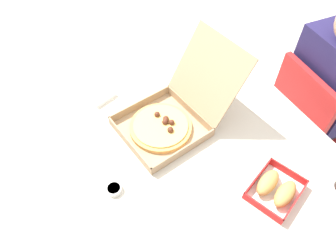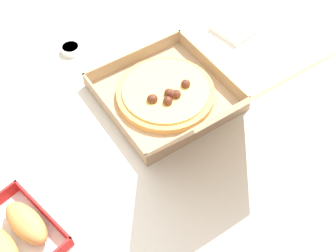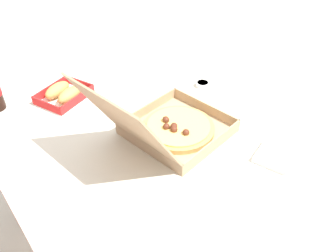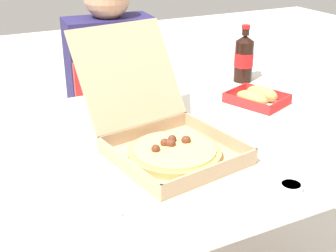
{
  "view_description": "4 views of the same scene",
  "coord_description": "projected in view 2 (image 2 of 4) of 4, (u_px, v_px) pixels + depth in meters",
  "views": [
    {
      "loc": [
        0.71,
        -0.46,
        1.73
      ],
      "look_at": [
        0.04,
        -0.11,
        0.8
      ],
      "focal_mm": 33.06,
      "sensor_mm": 36.0,
      "label": 1
    },
    {
      "loc": [
        0.31,
        0.55,
        1.57
      ],
      "look_at": [
        0.04,
        -0.02,
        0.77
      ],
      "focal_mm": 45.92,
      "sensor_mm": 36.0,
      "label": 2
    },
    {
      "loc": [
        -0.74,
        0.5,
        1.53
      ],
      "look_at": [
        -0.02,
        -0.06,
        0.81
      ],
      "focal_mm": 37.84,
      "sensor_mm": 36.0,
      "label": 3
    },
    {
      "loc": [
        -0.5,
        -1.09,
        1.33
      ],
      "look_at": [
        0.02,
        -0.04,
        0.8
      ],
      "focal_mm": 48.79,
      "sensor_mm": 36.0,
      "label": 4
    }
  ],
  "objects": [
    {
      "name": "ground_plane",
      "position": [
        180.0,
        249.0,
        1.63
      ],
      "size": [
        10.0,
        10.0,
        0.0
      ],
      "primitive_type": "plane",
      "color": "beige"
    },
    {
      "name": "dining_table",
      "position": [
        186.0,
        148.0,
        1.1
      ],
      "size": [
        1.39,
        0.92,
        0.74
      ],
      "color": "silver",
      "rests_on": "ground_plane"
    },
    {
      "name": "pizza_box_open",
      "position": [
        175.0,
        96.0,
        1.05
      ],
      "size": [
        0.38,
        0.51,
        0.31
      ],
      "color": "tan",
      "rests_on": "dining_table"
    },
    {
      "name": "bread_side_box",
      "position": [
        13.0,
        235.0,
        0.85
      ],
      "size": [
        0.21,
        0.23,
        0.06
      ],
      "color": "white",
      "rests_on": "dining_table"
    },
    {
      "name": "paper_menu",
      "position": [
        336.0,
        65.0,
        1.18
      ],
      "size": [
        0.24,
        0.2,
        0.0
      ],
      "primitive_type": "cube",
      "rotation": [
        0.0,
        0.0,
        -0.27
      ],
      "color": "white",
      "rests_on": "dining_table"
    },
    {
      "name": "napkin_pile",
      "position": [
        235.0,
        27.0,
        1.27
      ],
      "size": [
        0.14,
        0.14,
        0.02
      ],
      "primitive_type": "cube",
      "rotation": [
        0.0,
        0.0,
        0.31
      ],
      "color": "white",
      "rests_on": "dining_table"
    },
    {
      "name": "dipping_sauce_cup",
      "position": [
        71.0,
        49.0,
        1.21
      ],
      "size": [
        0.06,
        0.06,
        0.02
      ],
      "color": "white",
      "rests_on": "dining_table"
    }
  ]
}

